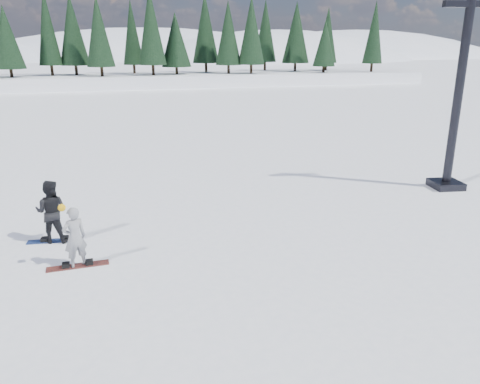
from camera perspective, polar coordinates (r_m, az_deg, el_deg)
name	(u,v)px	position (r m, az deg, el deg)	size (l,w,h in m)	color
ground	(43,284)	(12.01, -22.89, -10.25)	(420.00, 420.00, 0.00)	white
alpine_backdrop	(72,95)	(201.15, -19.81, 11.08)	(412.50, 227.00, 53.20)	white
lift_tower	(456,112)	(19.24, 24.82, 8.83)	(1.99, 1.23, 7.18)	black
snowboarder_woman	(74,237)	(12.23, -19.53, -5.20)	(0.68, 0.57, 1.71)	gray
snowboarder_man	(51,211)	(13.98, -22.02, -2.22)	(0.87, 0.68, 1.79)	black
snowboard_woman	(78,266)	(12.54, -19.15, -8.51)	(1.50, 0.28, 0.03)	maroon
snowboard_man	(55,241)	(14.28, -21.62, -5.54)	(1.50, 0.28, 0.03)	navy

